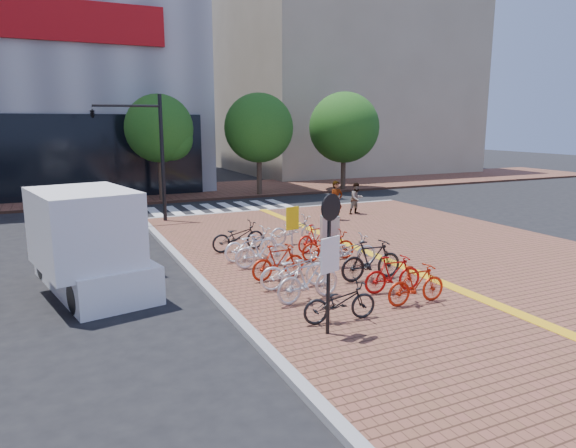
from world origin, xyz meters
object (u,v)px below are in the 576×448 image
yellow_sign (292,223)px  traffic_light_pole (131,135)px  pedestrian_a (336,201)px  utility_box (330,235)px  bike_5 (251,244)px  bike_7 (417,284)px  bike_1 (309,280)px  bike_10 (347,251)px  bike_11 (328,246)px  pedestrian_b (357,198)px  bike_12 (317,237)px  bike_9 (371,260)px  bike_3 (278,262)px  bike_8 (393,274)px  bike_13 (294,230)px  bike_6 (238,236)px  bike_4 (262,250)px  box_truck (92,241)px  notice_sign (330,247)px  bike_2 (294,270)px  bike_0 (340,302)px

yellow_sign → traffic_light_pole: bearing=113.6°
pedestrian_a → utility_box: size_ratio=1.40×
bike_5 → bike_7: bearing=-168.2°
bike_1 → traffic_light_pole: bearing=1.5°
bike_10 → bike_11: (-0.16, 0.93, -0.02)m
utility_box → pedestrian_b: bearing=51.3°
bike_12 → bike_11: bearing=158.4°
bike_5 → bike_9: bearing=-156.2°
bike_12 → yellow_sign: (-1.19, -0.57, 0.71)m
bike_3 → bike_10: bearing=-88.9°
bike_8 → traffic_light_pole: 13.84m
pedestrian_a → bike_7: bearing=-115.1°
bike_13 → bike_6: bearing=89.0°
bike_4 → bike_13: bearing=-42.8°
bike_10 → box_truck: (-7.21, 1.46, 0.69)m
notice_sign → traffic_light_pole: traffic_light_pole is taller
bike_11 → pedestrian_a: 7.02m
bike_11 → bike_13: bike_13 is taller
bike_2 → bike_12: size_ratio=1.19×
bike_9 → box_truck: bearing=69.6°
bike_6 → bike_10: bearing=-148.7°
bike_8 → yellow_sign: size_ratio=0.95×
bike_3 → bike_4: size_ratio=0.96×
bike_3 → pedestrian_b: pedestrian_b is taller
pedestrian_a → utility_box: (-3.21, -5.14, -0.25)m
bike_8 → traffic_light_pole: (-4.67, 12.59, 3.36)m
bike_13 → traffic_light_pole: bearing=30.4°
bike_10 → traffic_light_pole: (-4.85, 10.01, 3.36)m
bike_13 → yellow_sign: bearing=148.7°
bike_12 → utility_box: size_ratio=1.27×
pedestrian_a → bike_10: bearing=-122.7°
bike_3 → bike_12: size_ratio=1.03×
bike_4 → bike_3: bearing=179.2°
yellow_sign → traffic_light_pole: (-3.70, 8.49, 2.66)m
bike_2 → box_truck: (-4.85, 2.66, 0.68)m
bike_10 → notice_sign: bearing=152.7°
bike_13 → notice_sign: notice_sign is taller
bike_1 → yellow_sign: 4.07m
bike_11 → pedestrian_a: pedestrian_a is taller
bike_7 → box_truck: (-7.02, 5.02, 0.69)m
box_truck → bike_0: bearing=-47.6°
utility_box → bike_3: bearing=-144.2°
utility_box → bike_12: bearing=128.4°
bike_2 → bike_4: 2.26m
bike_8 → bike_3: bearing=49.7°
utility_box → notice_sign: bearing=-119.3°
bike_10 → yellow_sign: 2.03m
bike_2 → bike_10: size_ratio=1.02×
bike_7 → bike_12: size_ratio=1.02×
bike_13 → box_truck: (-7.02, -2.01, 0.68)m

